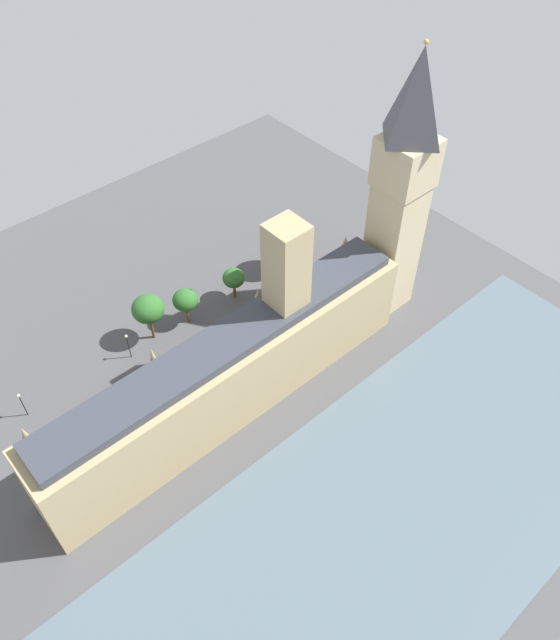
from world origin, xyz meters
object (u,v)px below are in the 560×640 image
object	(u,v)px
pedestrian_opposite_hall	(90,453)
plane_tree_under_trees	(185,300)
parliament_building	(234,368)
street_lamp_by_river_gate	(21,401)
double_decker_bus_corner	(278,298)
plane_tree_midblock	(234,278)
clock_tower	(402,187)
plane_tree_trailing	(148,309)
car_white_far_end	(217,334)
car_yellow_cab_kerbside	(87,408)
plane_tree_near_tower	(285,240)
car_dark_green_leading	(136,391)
street_lamp_slot_10	(127,342)

from	to	relation	value
pedestrian_opposite_hall	plane_tree_under_trees	xyz separation A→B (m)	(14.18, -29.86, 5.10)
parliament_building	street_lamp_by_river_gate	bearing A→B (deg)	53.28
parliament_building	plane_tree_under_trees	size ratio (longest dim) A/B	8.74
double_decker_bus_corner	plane_tree_midblock	bearing A→B (deg)	-151.01
clock_tower	plane_tree_trailing	xyz separation A→B (m)	(22.12, 41.12, -19.42)
parliament_building	car_white_far_end	world-z (taller)	parliament_building
car_yellow_cab_kerbside	clock_tower	bearing A→B (deg)	-104.33
clock_tower	street_lamp_by_river_gate	world-z (taller)	clock_tower
clock_tower	street_lamp_by_river_gate	xyz separation A→B (m)	(21.38, 67.59, -23.06)
plane_tree_under_trees	plane_tree_midblock	size ratio (longest dim) A/B	1.13
double_decker_bus_corner	plane_tree_near_tower	xyz separation A→B (m)	(7.80, -8.88, 5.13)
car_white_far_end	plane_tree_midblock	bearing A→B (deg)	124.28
car_dark_green_leading	street_lamp_by_river_gate	xyz separation A→B (m)	(8.80, 16.53, 3.15)
car_yellow_cab_kerbside	plane_tree_trailing	distance (m)	20.66
car_white_far_end	car_yellow_cab_kerbside	bearing A→B (deg)	-91.85
clock_tower	car_dark_green_leading	xyz separation A→B (m)	(12.59, 51.06, -26.21)
car_dark_green_leading	plane_tree_near_tower	distance (m)	43.28
pedestrian_opposite_hall	car_white_far_end	bearing A→B (deg)	-53.84
double_decker_bus_corner	street_lamp_slot_10	bearing A→B (deg)	-106.46
car_dark_green_leading	pedestrian_opposite_hall	world-z (taller)	car_dark_green_leading
car_dark_green_leading	street_lamp_slot_10	distance (m)	9.66
street_lamp_by_river_gate	pedestrian_opposite_hall	bearing A→B (deg)	-164.35
plane_tree_midblock	street_lamp_by_river_gate	distance (m)	45.14
plane_tree_near_tower	plane_tree_trailing	xyz separation A→B (m)	(2.01, 32.12, -0.09)
parliament_building	plane_tree_trailing	bearing A→B (deg)	6.41
car_white_far_end	plane_tree_trailing	size ratio (longest dim) A/B	0.46
clock_tower	plane_tree_near_tower	bearing A→B (deg)	24.11
pedestrian_opposite_hall	street_lamp_slot_10	distance (m)	21.76
double_decker_bus_corner	plane_tree_under_trees	world-z (taller)	plane_tree_under_trees
clock_tower	pedestrian_opposite_hall	distance (m)	69.14
pedestrian_opposite_hall	plane_tree_midblock	xyz separation A→B (m)	(13.54, -41.07, 4.38)
double_decker_bus_corner	pedestrian_opposite_hall	xyz separation A→B (m)	(-5.38, 45.66, -1.89)
car_white_far_end	plane_tree_trailing	world-z (taller)	plane_tree_trailing
double_decker_bus_corner	street_lamp_by_river_gate	bearing A→B (deg)	-100.71
street_lamp_by_river_gate	double_decker_bus_corner	bearing A→B (deg)	-100.34
parliament_building	pedestrian_opposite_hall	size ratio (longest dim) A/B	42.02
plane_tree_near_tower	car_yellow_cab_kerbside	bearing A→B (deg)	95.49
double_decker_bus_corner	plane_tree_trailing	xyz separation A→B (m)	(9.81, 23.24, 5.04)
parliament_building	street_lamp_by_river_gate	world-z (taller)	parliament_building
car_white_far_end	plane_tree_under_trees	distance (m)	8.75
plane_tree_midblock	street_lamp_slot_10	size ratio (longest dim) A/B	1.18
double_decker_bus_corner	plane_tree_under_trees	distance (m)	18.37
clock_tower	plane_tree_trailing	bearing A→B (deg)	61.72
car_dark_green_leading	parliament_building	bearing A→B (deg)	46.24
car_dark_green_leading	street_lamp_by_river_gate	world-z (taller)	street_lamp_by_river_gate
double_decker_bus_corner	clock_tower	bearing A→B (deg)	55.06
car_white_far_end	plane_tree_midblock	distance (m)	12.21
plane_tree_trailing	plane_tree_midblock	bearing A→B (deg)	-95.05
parliament_building	car_yellow_cab_kerbside	size ratio (longest dim) A/B	16.42
clock_tower	double_decker_bus_corner	bearing A→B (deg)	55.44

